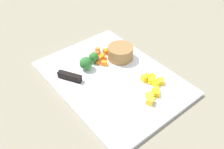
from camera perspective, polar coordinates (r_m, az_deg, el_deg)
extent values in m
plane|color=gray|center=(0.79, 0.00, -1.19)|extent=(4.00, 4.00, 0.00)
cube|color=white|center=(0.79, 0.00, -0.87)|extent=(0.46, 0.34, 0.01)
cylinder|color=olive|center=(0.85, 1.95, 5.14)|extent=(0.09, 0.09, 0.05)
cube|color=silver|center=(0.72, 6.17, -5.45)|extent=(0.17, 0.11, 0.00)
cube|color=black|center=(0.78, -9.85, -0.46)|extent=(0.08, 0.05, 0.02)
cube|color=orange|center=(0.85, -1.74, 3.87)|extent=(0.02, 0.02, 0.01)
cube|color=orange|center=(0.83, -3.21, 2.79)|extent=(0.02, 0.02, 0.01)
cube|color=orange|center=(0.89, -1.85, 5.70)|extent=(0.02, 0.02, 0.01)
cube|color=orange|center=(0.84, -3.22, 3.52)|extent=(0.02, 0.02, 0.01)
cube|color=orange|center=(0.85, -3.93, 3.77)|extent=(0.02, 0.02, 0.02)
cube|color=orange|center=(0.87, -4.37, 4.63)|extent=(0.02, 0.02, 0.02)
cube|color=orange|center=(0.85, -2.56, 4.03)|extent=(0.02, 0.02, 0.02)
cube|color=orange|center=(0.88, -3.56, 5.05)|extent=(0.02, 0.02, 0.01)
cube|color=orange|center=(0.83, -1.83, 2.69)|extent=(0.02, 0.02, 0.02)
cube|color=orange|center=(0.88, -1.40, 5.40)|extent=(0.02, 0.02, 0.01)
cube|color=orange|center=(0.87, -2.27, 4.48)|extent=(0.02, 0.01, 0.01)
cube|color=orange|center=(0.89, -3.43, 5.68)|extent=(0.02, 0.02, 0.02)
cube|color=yellow|center=(0.77, 11.24, -1.58)|extent=(0.03, 0.03, 0.02)
cube|color=yellow|center=(0.72, 8.76, -5.02)|extent=(0.03, 0.03, 0.02)
cube|color=yellow|center=(0.79, 9.19, -0.45)|extent=(0.02, 0.02, 0.01)
cube|color=yellow|center=(0.71, 8.94, -6.15)|extent=(0.03, 0.03, 0.02)
cube|color=yellow|center=(0.77, 9.22, -1.37)|extent=(0.03, 0.03, 0.02)
cube|color=yellow|center=(0.74, 10.27, -3.45)|extent=(0.02, 0.02, 0.02)
cube|color=yellow|center=(0.73, 10.08, -4.28)|extent=(0.03, 0.03, 0.02)
cube|color=yellow|center=(0.77, 7.71, -0.82)|extent=(0.02, 0.02, 0.02)
cube|color=yellow|center=(0.76, 10.08, -2.11)|extent=(0.03, 0.02, 0.01)
cylinder|color=#86C05C|center=(0.84, -4.05, 3.37)|extent=(0.01, 0.01, 0.01)
sphere|color=#306E2C|center=(0.84, -4.10, 4.19)|extent=(0.03, 0.03, 0.03)
cylinder|color=#96AC5C|center=(0.82, -6.05, 1.68)|extent=(0.01, 0.01, 0.01)
sphere|color=#2B6D2B|center=(0.81, -6.14, 2.67)|extent=(0.04, 0.04, 0.04)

